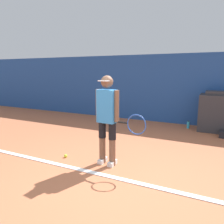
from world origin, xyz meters
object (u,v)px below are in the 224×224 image
Objects in this scene: tennis_player at (108,116)px; water_bottle at (188,125)px; covered_chair at (217,112)px; tennis_ball at (66,156)px.

tennis_player is 7.04× the size of water_bottle.
tennis_player is 3.64m from water_bottle.
tennis_player reaches higher than covered_chair.
tennis_ball is 0.29× the size of water_bottle.
covered_chair is at bearing 68.58° from tennis_player.
water_bottle is (1.01, 3.40, -0.81)m from tennis_player.
tennis_ball is 0.06× the size of covered_chair.
water_bottle is at bearing -176.39° from covered_chair.
water_bottle is at bearing 61.23° from tennis_ball.
tennis_ball is at bearing -118.77° from water_bottle.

